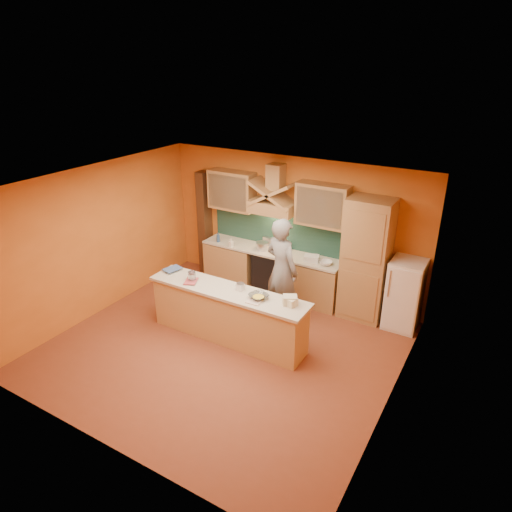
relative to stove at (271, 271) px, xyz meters
The scene contains 36 objects.
floor 2.27m from the stove, 82.23° to the right, with size 5.50×5.00×0.01m, color brown.
ceiling 3.23m from the stove, 82.23° to the right, with size 5.50×5.00×0.01m, color white.
wall_back 1.04m from the stove, 45.00° to the left, with size 5.50×0.02×2.80m, color orange.
wall_front 4.80m from the stove, 86.35° to the right, with size 5.50×0.02×2.80m, color orange.
wall_left 3.43m from the stove, 138.08° to the right, with size 0.02×5.00×2.80m, color orange.
wall_right 3.88m from the stove, 35.80° to the right, with size 0.02×5.00×2.80m, color orange.
base_cabinet_left 0.95m from the stove, behind, with size 1.10×0.60×0.86m, color tan.
base_cabinet_right 0.95m from the stove, ahead, with size 1.10×0.60×0.86m, color tan.
counter_top 0.45m from the stove, behind, with size 3.00×0.62×0.04m, color beige.
stove is the anchor object (origin of this frame).
backsplash 0.85m from the stove, 90.00° to the left, with size 3.00×0.03×0.70m, color #1B3C35.
range_hood 1.37m from the stove, 90.00° to the left, with size 0.92×0.50×0.24m, color tan.
hood_chimney 1.96m from the stove, 90.00° to the left, with size 0.30×0.30×0.50m, color tan.
upper_cabinet_left 1.85m from the stove, behind, with size 1.00×0.35×0.80m, color tan.
upper_cabinet_right 1.85m from the stove, ahead, with size 1.00×0.35×0.80m, color tan.
pantry_column 2.07m from the stove, ahead, with size 0.80×0.60×2.30m, color tan.
fridge 2.71m from the stove, ahead, with size 0.58×0.60×1.30m, color white.
trim_column_left 1.89m from the stove, behind, with size 0.20×0.30×2.30m, color #472816.
island_body 1.91m from the stove, 83.99° to the right, with size 2.80×0.55×0.88m, color tan.
island_top 1.97m from the stove, 83.99° to the right, with size 2.90×0.62×0.05m, color beige.
person 1.17m from the stove, 50.93° to the right, with size 0.71×0.47×1.96m, color gray.
pot_large 0.56m from the stove, 162.76° to the right, with size 0.23×0.23×0.16m, color silver.
pot_small 0.57m from the stove, ahead, with size 0.19×0.19×0.14m, color silver.
soap_bottle_a 1.01m from the stove, 163.18° to the right, with size 0.08×0.08×0.18m, color white.
soap_bottle_b 1.33m from the stove, behind, with size 0.08×0.08×0.21m, color #2E4E80.
bowl_back 1.32m from the stove, ahead, with size 0.24×0.24×0.08m, color silver.
dish_rack 1.05m from the stove, ahead, with size 0.28×0.22×0.10m, color white.
book_lower 2.16m from the stove, 106.41° to the right, with size 0.21×0.28×0.03m, color #B64148.
book_upper 2.18m from the stove, 123.89° to the right, with size 0.23×0.31×0.02m, color #435D94.
jar_large 2.09m from the stove, 104.58° to the right, with size 0.13×0.13×0.18m, color white.
jar_small 2.05m from the stove, 105.85° to the right, with size 0.13×0.13×0.13m, color white.
kitchen_scale 1.91m from the stove, 77.79° to the right, with size 0.12×0.12×0.10m, color white.
mixing_bowl 2.13m from the stove, 67.13° to the right, with size 0.30×0.30×0.07m, color silver.
cloth 2.25m from the stove, 68.68° to the right, with size 0.23×0.17×0.02m, color beige.
grocery_bag_a 2.30m from the stove, 53.81° to the right, with size 0.22×0.17×0.14m, color beige.
grocery_bag_b 2.33m from the stove, 53.81° to the right, with size 0.20×0.15×0.12m, color beige.
Camera 1 is at (3.72, -5.28, 4.53)m, focal length 32.00 mm.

